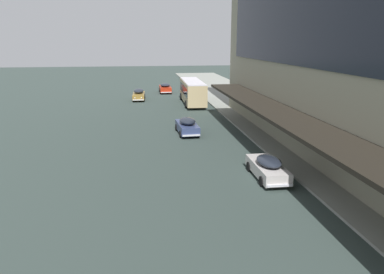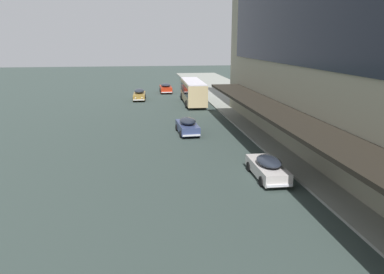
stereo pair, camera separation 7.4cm
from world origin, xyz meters
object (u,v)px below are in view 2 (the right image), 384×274
transit_bus_kerbside_front (193,91)px  sedan_oncoming_rear (187,126)px  sedan_trailing_near (268,167)px  sedan_second_mid (139,94)px  sedan_trailing_mid (166,88)px

transit_bus_kerbside_front → sedan_oncoming_rear: size_ratio=2.37×
sedan_trailing_near → sedan_oncoming_rear: bearing=106.2°
transit_bus_kerbside_front → sedan_trailing_near: size_ratio=2.29×
sedan_trailing_near → sedan_oncoming_rear: (-3.52, 12.13, 0.04)m
sedan_trailing_near → sedan_oncoming_rear: 12.63m
sedan_second_mid → sedan_oncoming_rear: size_ratio=1.11×
sedan_oncoming_rear → sedan_trailing_near: bearing=-73.8°
sedan_trailing_near → sedan_trailing_mid: sedan_trailing_mid is taller
sedan_second_mid → sedan_trailing_near: bearing=-76.7°
transit_bus_kerbside_front → sedan_second_mid: 8.60m
transit_bus_kerbside_front → sedan_trailing_near: (0.62, -28.67, -1.08)m
sedan_second_mid → sedan_oncoming_rear: 21.54m
transit_bus_kerbside_front → sedan_oncoming_rear: (-2.89, -16.54, -1.04)m
sedan_trailing_near → sedan_oncoming_rear: size_ratio=1.03×
sedan_second_mid → sedan_oncoming_rear: sedan_second_mid is taller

